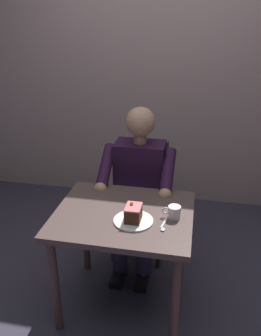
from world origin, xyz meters
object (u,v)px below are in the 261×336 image
Objects in this scene: cake_slice at (133,213)px; chair at (142,193)px; dining_table at (124,227)px; coffee_cup at (174,212)px; seated_person at (138,187)px; dessert_spoon at (163,226)px.

chair is at bearing -84.20° from cake_slice.
dining_table is 6.98× the size of cake_slice.
cake_slice reaches higher than dining_table.
coffee_cup is at bearing 179.76° from dining_table.
dining_table is 0.49m from seated_person.
chair is 0.84m from dessert_spoon.
seated_person is 10.24× the size of cake_slice.
chair is 0.80m from cake_slice.
seated_person reaches higher than dessert_spoon.
dessert_spoon is at bearing 156.93° from dining_table.
dining_table is 0.67m from chair.
dining_table is 0.68× the size of seated_person.
cake_slice is (-0.08, 0.08, 0.16)m from dining_table.
coffee_cup is (-0.22, -0.08, -0.02)m from cake_slice.
chair is 0.77m from coffee_cup.
coffee_cup is at bearing -159.66° from cake_slice.
dining_table is at bearing -47.88° from cake_slice.
cake_slice is 0.82× the size of dessert_spoon.
cake_slice is at bearing 20.34° from coffee_cup.
cake_slice is 1.08× the size of coffee_cup.
seated_person reaches higher than dining_table.
dessert_spoon is at bearing 108.06° from chair.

